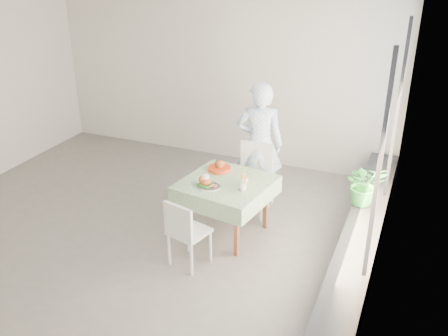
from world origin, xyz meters
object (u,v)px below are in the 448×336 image
at_px(diner, 260,145).
at_px(main_dish, 207,183).
at_px(chair_near, 189,244).
at_px(potted_plant, 365,184).
at_px(juice_cup_orange, 244,179).
at_px(cafe_table, 226,201).
at_px(chair_far, 252,192).

height_order(diner, main_dish, diner).
xyz_separation_m(chair_near, potted_plant, (1.76, 1.33, 0.51)).
bearing_deg(juice_cup_orange, cafe_table, -173.41).
bearing_deg(juice_cup_orange, potted_plant, 19.95).
distance_m(chair_far, potted_plant, 1.59).
relative_size(diner, potted_plant, 3.34).
height_order(cafe_table, chair_far, chair_far).
relative_size(cafe_table, chair_far, 1.23).
height_order(diner, potted_plant, diner).
bearing_deg(diner, potted_plant, 151.52).
bearing_deg(chair_far, cafe_table, -99.75).
bearing_deg(diner, main_dish, 64.42).
relative_size(juice_cup_orange, potted_plant, 0.51).
relative_size(chair_near, main_dish, 2.62).
relative_size(chair_far, diner, 0.54).
bearing_deg(juice_cup_orange, diner, 97.53).
height_order(juice_cup_orange, potted_plant, potted_plant).
xyz_separation_m(diner, potted_plant, (1.51, -0.43, -0.13)).
distance_m(juice_cup_orange, potted_plant, 1.48).
distance_m(cafe_table, chair_near, 0.84).
xyz_separation_m(cafe_table, chair_far, (0.11, 0.66, -0.16)).
height_order(cafe_table, main_dish, main_dish).
height_order(cafe_table, potted_plant, potted_plant).
bearing_deg(main_dish, diner, 76.97).
relative_size(cafe_table, chair_near, 1.40).
bearing_deg(cafe_table, main_dish, -126.80).
xyz_separation_m(chair_far, juice_cup_orange, (0.12, -0.64, 0.51)).
relative_size(chair_far, juice_cup_orange, 3.51).
bearing_deg(cafe_table, diner, 83.62).
height_order(chair_near, juice_cup_orange, juice_cup_orange).
relative_size(main_dish, potted_plant, 0.60).
bearing_deg(potted_plant, chair_near, -142.89).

